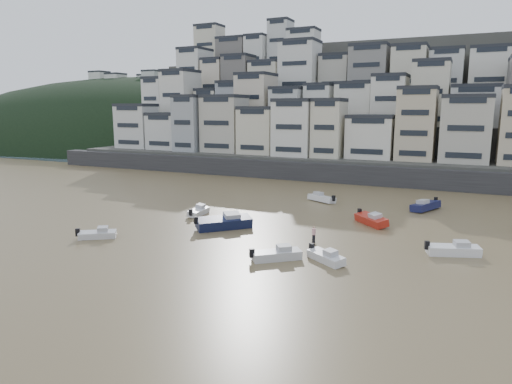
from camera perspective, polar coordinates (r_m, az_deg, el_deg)
The scene contains 14 objects.
sea_strip at distance 214.34m, azimuth -15.61°, elevation 6.44°, with size 340.00×340.00×0.00m, color #495A69.
harbor_wall at distance 85.80m, azimuth 12.06°, elevation 2.21°, with size 140.00×3.00×3.50m, color #38383A.
hillside at distance 123.50m, azimuth 18.66°, elevation 9.61°, with size 141.04×66.00×50.00m.
headland at distance 197.10m, azimuth -14.15°, elevation 6.19°, with size 216.00×135.00×53.33m.
boat_a at distance 42.23m, azimuth 2.61°, elevation -7.59°, with size 4.97×1.63×1.36m, color silver, non-canonical shape.
boat_b at distance 42.14m, azimuth 8.74°, elevation -7.85°, with size 4.45×1.46×1.21m, color silver, non-canonical shape.
boat_c at distance 52.69m, azimuth -4.02°, elevation -3.62°, with size 6.97×2.28×1.90m, color #12193A, non-canonical shape.
boat_d at distance 47.37m, azimuth 23.47°, elevation -6.41°, with size 5.24×1.71×1.43m, color white, non-canonical shape.
boat_e at distance 56.27m, azimuth 14.21°, elevation -3.23°, with size 5.40×1.77×1.47m, color #AF2315, non-canonical shape.
boat_f at distance 59.78m, azimuth -7.21°, elevation -2.31°, with size 4.47×1.46×1.22m, color white, non-canonical shape.
boat_h at distance 68.48m, azimuth 8.21°, elevation -0.63°, with size 4.99×1.63×1.36m, color silver, non-canonical shape.
boat_i at distance 66.30m, azimuth 20.44°, elevation -1.46°, with size 5.88×1.92×1.60m, color #161A45, non-canonical shape.
boat_j at distance 51.76m, azimuth -19.21°, elevation -4.88°, with size 4.21×1.38×1.15m, color silver, non-canonical shape.
person_pink at distance 47.79m, azimuth 7.23°, elevation -5.26°, with size 0.44×0.44×1.74m, color #E5A1A8, non-canonical shape.
Camera 1 is at (28.66, -17.87, 13.79)m, focal length 32.00 mm.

